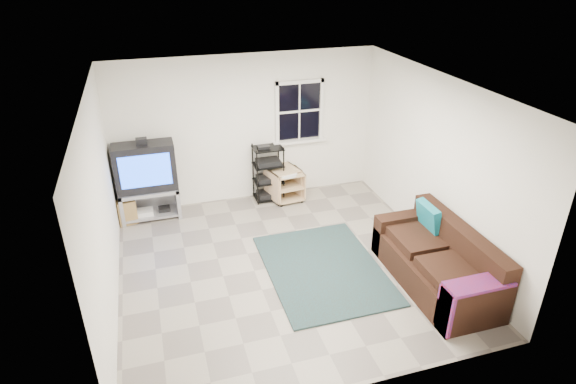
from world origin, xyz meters
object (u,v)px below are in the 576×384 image
object	(u,v)px
side_table_left	(282,182)
sofa	(438,263)
av_rack	(268,176)
side_table_right	(287,183)
tv_unit	(146,175)

from	to	relation	value
side_table_left	sofa	distance (m)	3.32
side_table_left	sofa	size ratio (longest dim) A/B	0.31
av_rack	side_table_right	xyz separation A→B (m)	(0.32, -0.11, -0.13)
tv_unit	av_rack	bearing A→B (deg)	1.52
side_table_left	side_table_right	distance (m)	0.11
av_rack	sofa	size ratio (longest dim) A/B	0.52
tv_unit	side_table_left	size ratio (longest dim) A/B	2.27
tv_unit	sofa	xyz separation A→B (m)	(3.63, -3.02, -0.46)
tv_unit	side_table_left	xyz separation A→B (m)	(2.32, 0.03, -0.46)
av_rack	sofa	distance (m)	3.45
tv_unit	sofa	distance (m)	4.75
av_rack	side_table_left	world-z (taller)	av_rack
tv_unit	av_rack	xyz separation A→B (m)	(2.08, 0.06, -0.33)
tv_unit	sofa	size ratio (longest dim) A/B	0.71
sofa	tv_unit	bearing A→B (deg)	140.23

